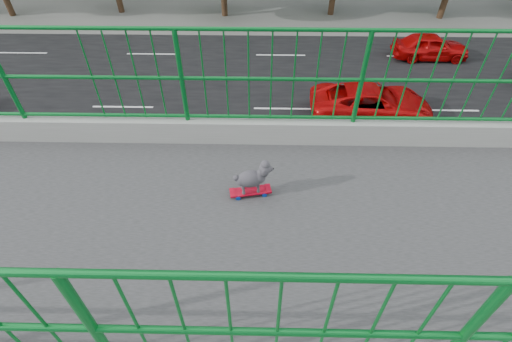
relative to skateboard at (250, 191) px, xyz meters
The scene contains 10 objects.
road 14.44m from the skateboard, behind, with size 18.00×90.00×0.02m, color black.
footbridge 2.24m from the skateboard, 69.95° to the left, with size 3.00×24.00×7.00m.
railing 1.30m from the skateboard, 69.95° to the left, with size 3.00×24.00×1.42m.
skateboard is the anchor object (origin of this frame).
poodle 0.21m from the skateboard, 100.67° to the left, with size 0.22×0.42×0.35m.
car_0 9.63m from the skateboard, 139.34° to the right, with size 1.88×4.68×1.60m, color #939398.
car_1 14.73m from the skateboard, 131.08° to the left, with size 1.66×4.76×1.57m, color black.
car_2 14.45m from the skateboard, 156.64° to the left, with size 2.58×5.60×1.56m, color #B40707.
car_4 21.86m from the skateboard, 151.28° to the left, with size 1.75×4.34×1.48m, color #B40707.
car_5 8.72m from the skateboard, 159.17° to the right, with size 1.41×4.05×1.33m, color silver.
Camera 1 is at (2.26, -1.10, 9.81)m, focal length 25.47 mm.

